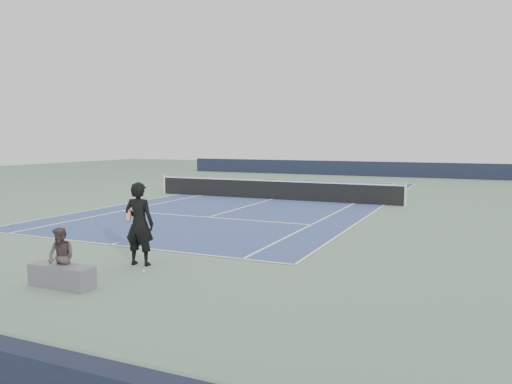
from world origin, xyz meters
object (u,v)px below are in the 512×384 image
at_px(tennis_net, 272,189).
at_px(spectator_bench, 61,266).
at_px(tennis_player, 139,224).
at_px(tennis_ball, 144,271).

distance_m(tennis_net, spectator_bench, 15.56).
height_order(tennis_player, tennis_ball, tennis_player).
relative_size(tennis_net, tennis_ball, 181.68).
height_order(tennis_ball, spectator_bench, spectator_bench).
height_order(tennis_net, tennis_ball, tennis_net).
distance_m(tennis_player, spectator_bench, 2.20).
height_order(tennis_player, spectator_bench, tennis_player).
relative_size(tennis_ball, spectator_bench, 0.05).
bearing_deg(tennis_ball, tennis_net, 100.74).
distance_m(tennis_ball, spectator_bench, 1.81).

